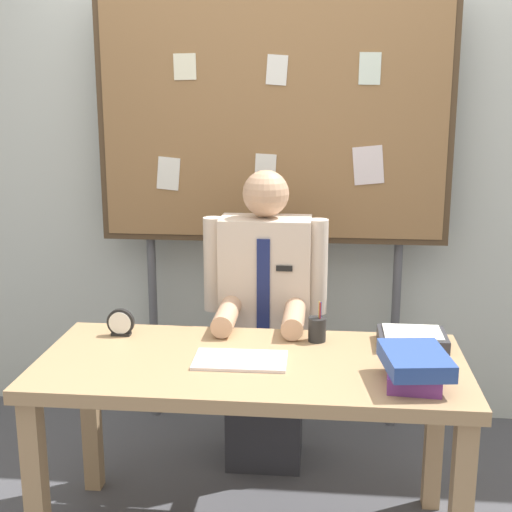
% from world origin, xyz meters
% --- Properties ---
extents(back_wall, '(6.40, 0.08, 2.70)m').
position_xyz_m(back_wall, '(0.00, 1.19, 1.35)').
color(back_wall, silver).
rests_on(back_wall, ground_plane).
extents(desk, '(1.57, 0.71, 0.74)m').
position_xyz_m(desk, '(0.00, 0.00, 0.64)').
color(desk, tan).
rests_on(desk, ground_plane).
extents(person, '(0.55, 0.56, 1.37)m').
position_xyz_m(person, '(0.00, 0.60, 0.64)').
color(person, '#2D2D33').
rests_on(person, ground_plane).
extents(bulletin_board, '(1.70, 0.09, 2.17)m').
position_xyz_m(bulletin_board, '(0.00, 0.99, 1.55)').
color(bulletin_board, '#4C3823').
rests_on(bulletin_board, ground_plane).
extents(book_stack, '(0.24, 0.30, 0.11)m').
position_xyz_m(book_stack, '(0.57, -0.15, 0.80)').
color(book_stack, '#72337F').
rests_on(book_stack, desk).
extents(open_notebook, '(0.34, 0.20, 0.01)m').
position_xyz_m(open_notebook, '(-0.04, -0.02, 0.75)').
color(open_notebook, silver).
rests_on(open_notebook, desk).
extents(desk_clock, '(0.11, 0.04, 0.11)m').
position_xyz_m(desk_clock, '(-0.55, 0.21, 0.79)').
color(desk_clock, black).
rests_on(desk_clock, desk).
extents(pen_holder, '(0.07, 0.07, 0.16)m').
position_xyz_m(pen_holder, '(0.24, 0.23, 0.79)').
color(pen_holder, '#262626').
rests_on(pen_holder, desk).
extents(paper_tray, '(0.26, 0.20, 0.06)m').
position_xyz_m(paper_tray, '(0.61, 0.21, 0.77)').
color(paper_tray, '#333338').
rests_on(paper_tray, desk).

